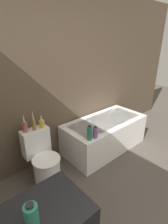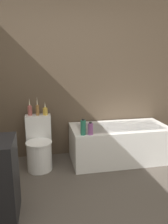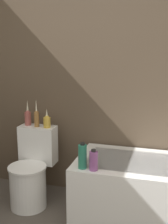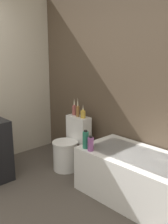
# 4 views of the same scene
# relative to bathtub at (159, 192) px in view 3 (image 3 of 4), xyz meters

# --- Properties ---
(wall_back_tiled) EXTENTS (6.40, 0.06, 2.60)m
(wall_back_tiled) POSITION_rel_bathtub_xyz_m (-0.81, 0.42, 1.02)
(wall_back_tiled) COLOR brown
(wall_back_tiled) RESTS_ON ground_plane
(bathtub) EXTENTS (1.51, 0.74, 0.55)m
(bathtub) POSITION_rel_bathtub_xyz_m (0.00, 0.00, 0.00)
(bathtub) COLOR white
(bathtub) RESTS_ON ground
(toilet) EXTENTS (0.37, 0.54, 0.76)m
(toilet) POSITION_rel_bathtub_xyz_m (-1.25, -0.02, 0.05)
(toilet) COLOR white
(toilet) RESTS_ON ground
(vase_gold) EXTENTS (0.07, 0.07, 0.26)m
(vase_gold) POSITION_rel_bathtub_xyz_m (-1.36, 0.18, 0.56)
(vase_gold) COLOR #994C47
(vase_gold) RESTS_ON toilet
(vase_silver) EXTENTS (0.05, 0.05, 0.28)m
(vase_silver) POSITION_rel_bathtub_xyz_m (-1.25, 0.15, 0.57)
(vase_silver) COLOR olive
(vase_silver) RESTS_ON toilet
(vase_bronze) EXTENTS (0.07, 0.07, 0.20)m
(vase_bronze) POSITION_rel_bathtub_xyz_m (-1.13, 0.15, 0.54)
(vase_bronze) COLOR gold
(vase_bronze) RESTS_ON toilet
(shampoo_bottle_tall) EXTENTS (0.07, 0.07, 0.23)m
(shampoo_bottle_tall) POSITION_rel_bathtub_xyz_m (-0.63, -0.28, 0.38)
(shampoo_bottle_tall) COLOR #267259
(shampoo_bottle_tall) RESTS_ON bathtub
(shampoo_bottle_short) EXTENTS (0.07, 0.07, 0.18)m
(shampoo_bottle_short) POSITION_rel_bathtub_xyz_m (-0.54, -0.30, 0.36)
(shampoo_bottle_short) COLOR #8C4C8C
(shampoo_bottle_short) RESTS_ON bathtub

